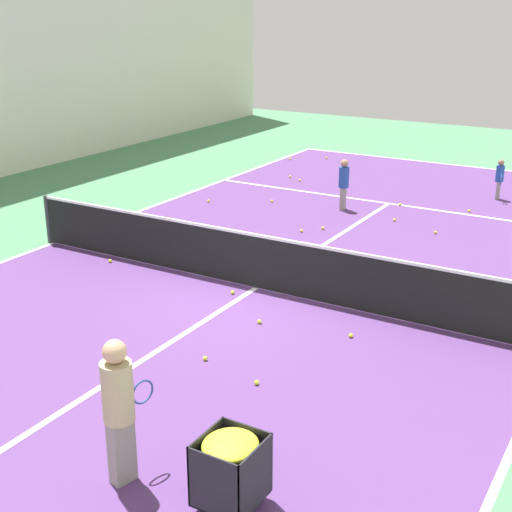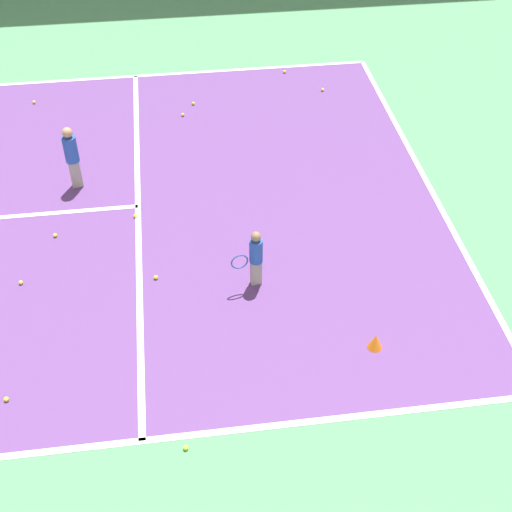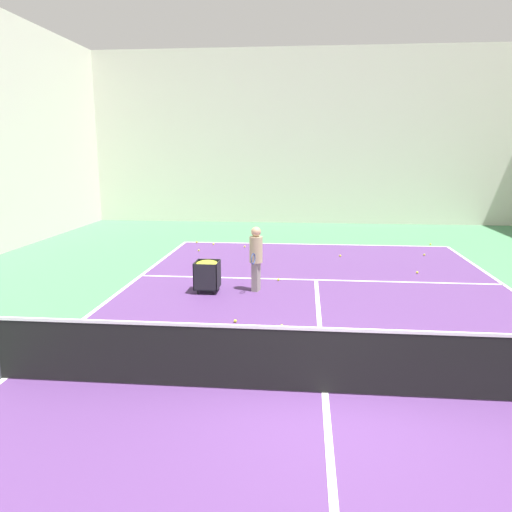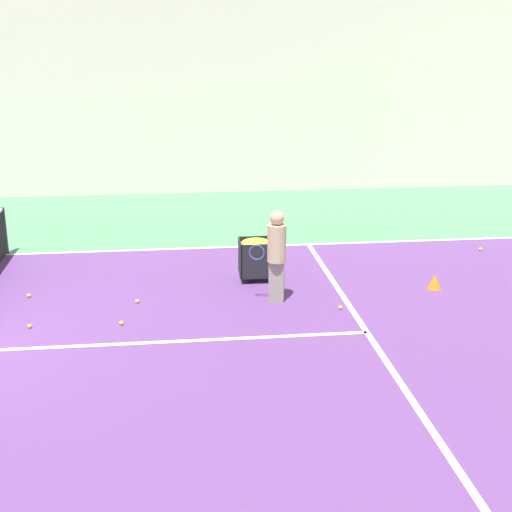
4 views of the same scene
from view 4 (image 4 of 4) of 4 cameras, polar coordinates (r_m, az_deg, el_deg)
The scene contains 12 objects.
line_sideline_left at distance 16.53m, azimuth -19.38°, elevation 0.11°, with size 0.10×24.50×0.00m, color white.
line_service_far at distance 11.73m, azimuth 8.86°, elevation -6.05°, with size 10.16×0.10×0.00m, color white.
hall_enclosure_left at distance 21.75m, azimuth -17.16°, elevation 15.54°, with size 0.15×36.63×8.43m.
coach_at_net at distance 12.61m, azimuth 1.64°, elevation 0.46°, with size 0.41×0.69×1.68m.
ball_cart at distance 13.86m, azimuth 0.00°, elevation 0.41°, with size 0.61×0.64×0.82m.
training_cone_1 at distance 13.89m, azimuth 14.09°, elevation -2.00°, with size 0.26×0.26×0.28m, color orange.
tennis_ball_9 at distance 13.73m, azimuth -17.71°, elevation -3.03°, with size 0.07×0.07×0.07m, color yellow.
tennis_ball_15 at distance 12.61m, azimuth 6.76°, elevation -4.10°, with size 0.07×0.07×0.07m, color yellow.
tennis_ball_17 at distance 12.08m, azimuth -10.72°, elevation -5.29°, with size 0.07×0.07×0.07m, color yellow.
tennis_ball_18 at distance 12.99m, azimuth -9.48°, elevation -3.58°, with size 0.07×0.07×0.07m, color yellow.
tennis_ball_19 at distance 16.64m, azimuth 17.51°, elevation 0.52°, with size 0.07×0.07×0.07m, color yellow.
tennis_ball_32 at distance 12.32m, azimuth -17.65°, elevation -5.37°, with size 0.07×0.07×0.07m, color yellow.
Camera 4 is at (10.35, 3.71, 4.62)m, focal length 50.00 mm.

